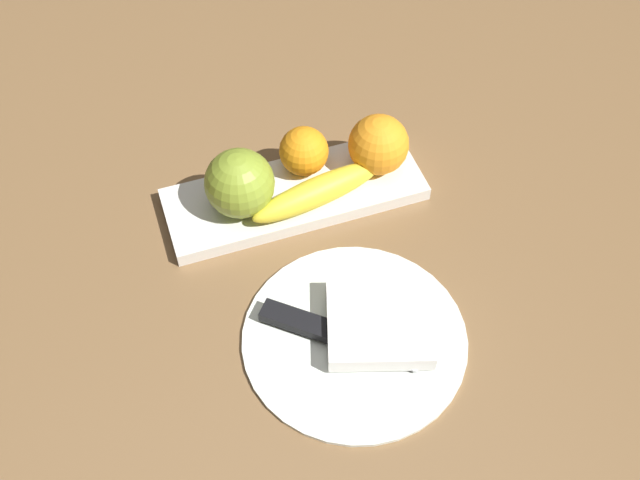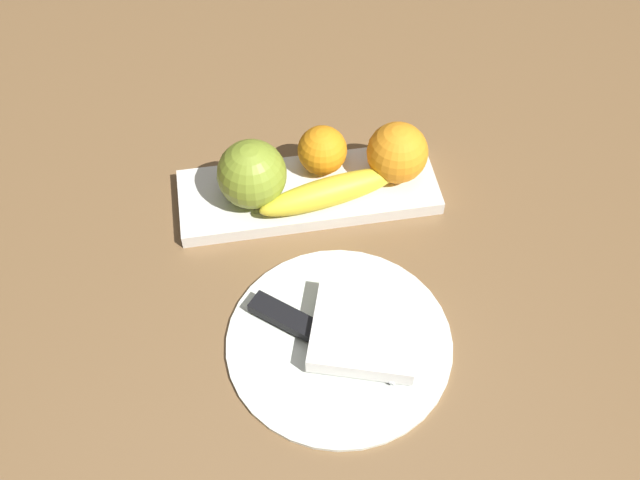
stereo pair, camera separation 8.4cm
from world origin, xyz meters
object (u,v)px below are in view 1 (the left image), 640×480
orange_near_banana (379,145)px  orange_near_apple (304,151)px  dinner_plate (352,338)px  folded_napkin (379,323)px  apple (240,183)px  banana (318,191)px  knife (314,327)px  fruit_tray (292,195)px

orange_near_banana → orange_near_apple: bearing=163.7°
dinner_plate → folded_napkin: size_ratio=2.20×
apple → banana: apple is taller
dinner_plate → orange_near_apple: bearing=83.9°
banana → knife: (-0.06, -0.16, -0.02)m
knife → orange_near_banana: bearing=92.8°
apple → folded_napkin: 0.23m
dinner_plate → folded_napkin: (0.03, 0.00, 0.02)m
fruit_tray → orange_near_apple: bearing=49.1°
dinner_plate → knife: bearing=150.1°
banana → dinner_plate: (-0.02, -0.19, -0.03)m
orange_near_apple → dinner_plate: (-0.03, -0.24, -0.04)m
apple → dinner_plate: (0.06, -0.21, -0.06)m
apple → folded_napkin: bearing=-65.3°
fruit_tray → knife: (-0.04, -0.19, 0.01)m
orange_near_banana → folded_napkin: size_ratio=0.67×
fruit_tray → orange_near_banana: (0.11, 0.00, 0.05)m
apple → fruit_tray: bearing=4.6°
orange_near_apple → orange_near_banana: (0.09, -0.03, 0.01)m
fruit_tray → dinner_plate: fruit_tray is taller
fruit_tray → folded_napkin: (0.03, -0.21, 0.01)m
fruit_tray → knife: size_ratio=2.11×
apple → banana: (0.09, -0.02, -0.02)m
knife → dinner_plate: bearing=10.4°
orange_near_apple → dinner_plate: orange_near_apple is taller
fruit_tray → banana: size_ratio=1.81×
fruit_tray → apple: (-0.06, -0.01, 0.05)m
apple → orange_near_apple: bearing=21.2°
apple → dinner_plate: 0.22m
orange_near_banana → knife: (-0.15, -0.20, -0.04)m
fruit_tray → orange_near_apple: (0.03, 0.03, 0.04)m
apple → banana: 0.10m
fruit_tray → orange_near_banana: 0.12m
apple → orange_near_banana: 0.18m
banana → orange_near_banana: orange_near_banana is taller
orange_near_apple → folded_napkin: 0.24m
banana → knife: banana is taller
orange_near_apple → folded_napkin: bearing=-88.8°
banana → orange_near_banana: bearing=8.3°
dinner_plate → knife: knife is taller
banana → dinner_plate: bearing=-108.7°
fruit_tray → folded_napkin: bearing=-81.8°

